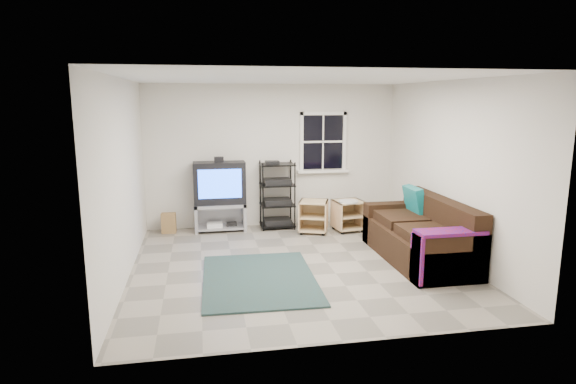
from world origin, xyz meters
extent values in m
plane|color=gray|center=(0.00, 0.00, 0.00)|extent=(4.60, 4.60, 0.00)
plane|color=white|center=(0.00, 0.00, 2.60)|extent=(4.60, 4.60, 0.00)
plane|color=silver|center=(0.00, 2.30, 1.30)|extent=(4.60, 0.00, 4.60)
plane|color=silver|center=(0.00, -2.30, 1.30)|extent=(4.60, 0.00, 4.60)
plane|color=silver|center=(-2.30, 0.00, 1.30)|extent=(0.00, 4.60, 4.60)
plane|color=silver|center=(2.30, 0.00, 1.30)|extent=(0.00, 4.60, 4.60)
cube|color=black|center=(0.95, 2.28, 1.55)|extent=(0.80, 0.01, 1.02)
cube|color=white|center=(0.95, 2.26, 2.07)|extent=(0.88, 0.06, 0.06)
cube|color=white|center=(0.95, 2.25, 1.00)|extent=(0.98, 0.14, 0.05)
cube|color=white|center=(0.54, 2.26, 1.55)|extent=(0.06, 0.06, 1.10)
cube|color=white|center=(1.36, 2.26, 1.55)|extent=(0.06, 0.06, 1.10)
cube|color=white|center=(0.95, 2.27, 1.55)|extent=(0.78, 0.04, 0.04)
cube|color=#A0A0A8|center=(-0.99, 2.04, 0.47)|extent=(0.91, 0.45, 0.05)
cube|color=#A0A0A8|center=(-1.42, 2.04, 0.25)|extent=(0.05, 0.45, 0.50)
cube|color=#A0A0A8|center=(-0.56, 2.04, 0.25)|extent=(0.05, 0.45, 0.50)
cube|color=#A0A0A8|center=(-0.99, 2.04, 0.06)|extent=(0.80, 0.42, 0.04)
cube|color=#A0A0A8|center=(-0.99, 2.25, 0.25)|extent=(0.91, 0.04, 0.50)
cube|color=silver|center=(-1.10, 2.01, 0.12)|extent=(0.27, 0.22, 0.07)
cube|color=black|center=(-0.79, 2.04, 0.11)|extent=(0.18, 0.16, 0.05)
cube|color=black|center=(-0.99, 2.04, 0.87)|extent=(0.91, 0.38, 0.74)
cube|color=blue|center=(-0.99, 1.85, 0.89)|extent=(0.74, 0.01, 0.51)
cube|color=black|center=(-0.99, 2.04, 1.29)|extent=(0.16, 0.12, 0.09)
cylinder|color=black|center=(-0.24, 1.85, 0.61)|extent=(0.02, 0.02, 1.23)
cylinder|color=black|center=(0.34, 1.85, 0.61)|extent=(0.02, 0.02, 1.23)
cylinder|color=black|center=(-0.24, 2.26, 0.61)|extent=(0.02, 0.02, 1.23)
cylinder|color=black|center=(0.34, 2.26, 0.61)|extent=(0.02, 0.02, 1.23)
cube|color=black|center=(0.05, 2.06, 0.06)|extent=(0.61, 0.45, 0.02)
cube|color=black|center=(0.05, 2.06, 0.12)|extent=(0.48, 0.36, 0.10)
cube|color=black|center=(0.05, 2.06, 0.43)|extent=(0.61, 0.45, 0.02)
cube|color=black|center=(0.05, 2.06, 0.49)|extent=(0.48, 0.36, 0.10)
cube|color=black|center=(0.05, 2.06, 0.80)|extent=(0.61, 0.45, 0.02)
cube|color=black|center=(0.05, 2.06, 0.86)|extent=(0.48, 0.36, 0.10)
cube|color=black|center=(0.05, 2.06, 1.17)|extent=(0.61, 0.45, 0.02)
cube|color=#DBB386|center=(0.63, 1.62, 0.56)|extent=(0.62, 0.62, 0.02)
cube|color=#DBB386|center=(0.63, 1.62, 0.06)|extent=(0.62, 0.62, 0.02)
cube|color=#DBB386|center=(0.41, 1.70, 0.31)|extent=(0.18, 0.46, 0.52)
cube|color=#DBB386|center=(0.85, 1.54, 0.31)|extent=(0.18, 0.46, 0.52)
cube|color=#DBB386|center=(0.71, 1.84, 0.31)|extent=(0.42, 0.17, 0.52)
cube|color=#DBB386|center=(0.63, 1.62, 0.29)|extent=(0.57, 0.58, 0.02)
cylinder|color=black|center=(0.38, 1.51, 0.02)|extent=(0.05, 0.05, 0.05)
cylinder|color=black|center=(0.88, 1.74, 0.02)|extent=(0.05, 0.05, 0.05)
cube|color=#DBB386|center=(1.27, 1.63, 0.53)|extent=(0.56, 0.56, 0.02)
cube|color=#DBB386|center=(1.27, 1.63, 0.06)|extent=(0.56, 0.56, 0.02)
cube|color=#DBB386|center=(1.04, 1.60, 0.30)|extent=(0.09, 0.49, 0.49)
cube|color=#DBB386|center=(1.50, 1.66, 0.30)|extent=(0.09, 0.49, 0.49)
cube|color=#DBB386|center=(1.24, 1.86, 0.30)|extent=(0.45, 0.08, 0.49)
cube|color=#DBB386|center=(1.27, 1.63, 0.28)|extent=(0.51, 0.53, 0.02)
cylinder|color=black|center=(1.10, 1.41, 0.03)|extent=(0.05, 0.05, 0.05)
cylinder|color=black|center=(1.44, 1.85, 0.03)|extent=(0.05, 0.05, 0.05)
cylinder|color=silver|center=(1.23, 1.52, 0.56)|extent=(0.35, 0.35, 0.03)
cube|color=black|center=(1.79, -0.10, 0.22)|extent=(0.96, 2.13, 0.45)
cube|color=black|center=(2.14, -0.10, 0.67)|extent=(0.26, 2.13, 0.46)
cube|color=black|center=(1.79, 0.84, 0.33)|extent=(0.96, 0.26, 0.66)
cube|color=black|center=(1.79, -1.03, 0.33)|extent=(0.96, 0.26, 0.66)
cube|color=black|center=(1.71, -0.52, 0.52)|extent=(0.64, 0.77, 0.14)
cube|color=black|center=(1.71, 0.33, 0.52)|extent=(0.64, 0.77, 0.14)
cube|color=teal|center=(1.98, 0.49, 0.77)|extent=(0.21, 0.51, 0.44)
cube|color=#0C118C|center=(1.77, -1.03, 0.68)|extent=(0.88, 0.32, 0.04)
cube|color=#0C118C|center=(1.33, -1.03, 0.35)|extent=(0.04, 0.32, 0.62)
cube|color=#302215|center=(-0.60, -0.48, 0.01)|extent=(1.51, 2.04, 0.02)
cube|color=olive|center=(-1.90, 2.05, 0.18)|extent=(0.26, 0.17, 0.35)
camera|label=1|loc=(-1.31, -6.43, 2.33)|focal=30.00mm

